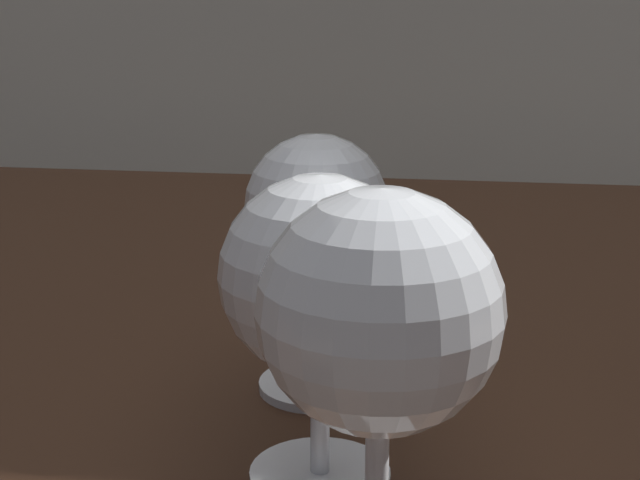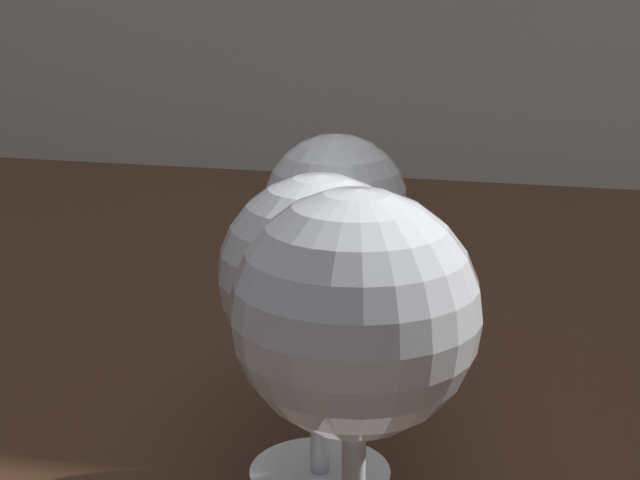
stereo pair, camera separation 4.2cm
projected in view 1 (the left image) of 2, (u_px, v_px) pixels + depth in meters
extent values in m
cube|color=#382114|center=(308.00, 326.00, 0.69)|extent=(1.22, 0.88, 0.03)
sphere|color=white|center=(380.00, 311.00, 0.34)|extent=(0.09, 0.09, 0.09)
ellipsoid|color=maroon|center=(380.00, 319.00, 0.34)|extent=(0.08, 0.08, 0.03)
cylinder|color=white|center=(320.00, 475.00, 0.45)|extent=(0.07, 0.07, 0.00)
cylinder|color=white|center=(320.00, 405.00, 0.44)|extent=(0.01, 0.01, 0.07)
sphere|color=white|center=(320.00, 275.00, 0.42)|extent=(0.09, 0.09, 0.09)
ellipsoid|color=#380711|center=(320.00, 293.00, 0.43)|extent=(0.08, 0.08, 0.02)
cylinder|color=white|center=(317.00, 385.00, 0.55)|extent=(0.07, 0.07, 0.00)
cylinder|color=white|center=(317.00, 317.00, 0.54)|extent=(0.01, 0.01, 0.08)
sphere|color=white|center=(317.00, 205.00, 0.52)|extent=(0.08, 0.08, 0.08)
ellipsoid|color=gold|center=(317.00, 212.00, 0.52)|extent=(0.07, 0.07, 0.03)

